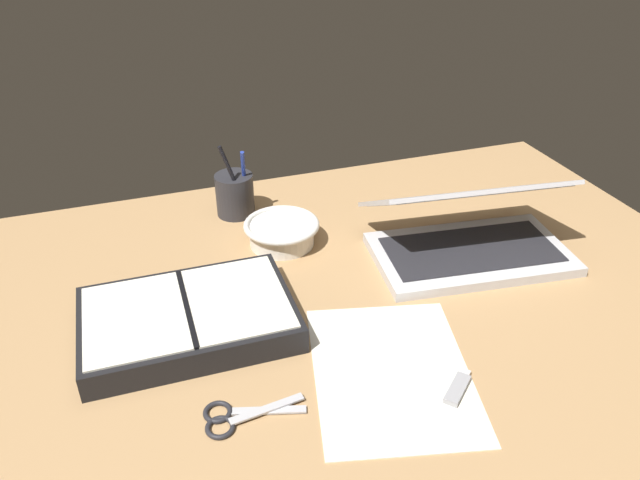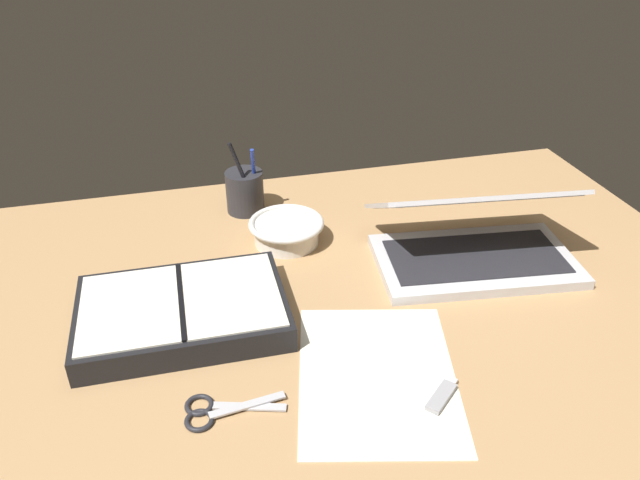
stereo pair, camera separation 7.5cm
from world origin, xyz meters
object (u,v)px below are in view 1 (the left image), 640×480
laptop (468,233)px  bowl (282,232)px  planner (188,318)px  scissors (232,417)px  pen_cup (235,194)px

laptop → bowl: (-31.20, 14.30, -1.73)cm
laptop → planner: laptop is taller
scissors → laptop: bearing=31.7°
pen_cup → planner: pen_cup is taller
pen_cup → scissors: pen_cup is taller
bowl → planner: size_ratio=0.44×
laptop → planner: 52.12cm
laptop → scissors: bearing=-146.2°
bowl → scissors: 43.75cm
bowl → pen_cup: bearing=111.2°
laptop → scissors: laptop is taller
pen_cup → planner: size_ratio=0.50×
bowl → scissors: size_ratio=1.05×
laptop → pen_cup: (-36.81, 28.77, 0.09)cm
laptop → pen_cup: bearing=148.7°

